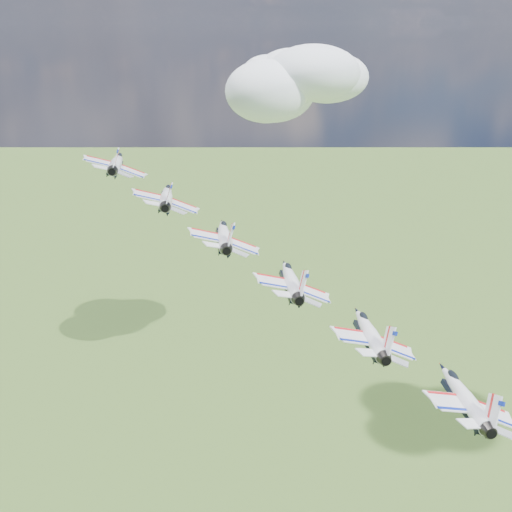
# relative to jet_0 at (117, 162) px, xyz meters

# --- Properties ---
(cloud_far) EXTENTS (63.99, 50.28, 25.14)m
(cloud_far) POSITION_rel_jet_0_xyz_m (22.26, 197.28, -5.47)
(cloud_far) COLOR white
(jet_0) EXTENTS (12.06, 15.04, 6.81)m
(jet_0) POSITION_rel_jet_0_xyz_m (0.00, 0.00, 0.00)
(jet_0) COLOR white
(jet_1) EXTENTS (12.06, 15.04, 6.81)m
(jet_1) POSITION_rel_jet_0_xyz_m (8.97, -7.42, -3.18)
(jet_1) COLOR silver
(jet_2) EXTENTS (12.06, 15.04, 6.81)m
(jet_2) POSITION_rel_jet_0_xyz_m (17.95, -14.84, -6.36)
(jet_2) COLOR white
(jet_3) EXTENTS (12.06, 15.04, 6.81)m
(jet_3) POSITION_rel_jet_0_xyz_m (26.92, -22.26, -9.54)
(jet_3) COLOR white
(jet_4) EXTENTS (12.06, 15.04, 6.81)m
(jet_4) POSITION_rel_jet_0_xyz_m (35.89, -29.69, -12.73)
(jet_4) COLOR white
(jet_5) EXTENTS (12.06, 15.04, 6.81)m
(jet_5) POSITION_rel_jet_0_xyz_m (44.86, -37.11, -15.91)
(jet_5) COLOR white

